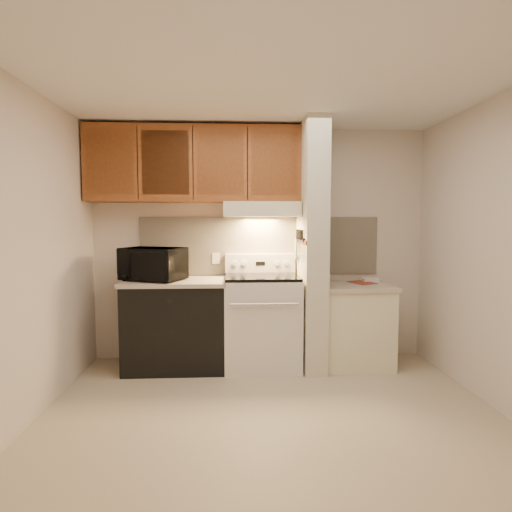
{
  "coord_description": "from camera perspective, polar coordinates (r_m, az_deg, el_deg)",
  "views": [
    {
      "loc": [
        -0.29,
        -3.18,
        1.49
      ],
      "look_at": [
        -0.08,
        0.75,
        1.18
      ],
      "focal_mm": 30.0,
      "sensor_mm": 36.0,
      "label": 1
    }
  ],
  "objects": [
    {
      "name": "floor",
      "position": [
        3.52,
        2.12,
        -20.54
      ],
      "size": [
        3.6,
        3.6,
        0.0
      ],
      "primitive_type": "plane",
      "color": "#BCAD8F",
      "rests_on": "ground"
    },
    {
      "name": "ceiling",
      "position": [
        3.35,
        2.25,
        22.03
      ],
      "size": [
        3.6,
        3.6,
        0.0
      ],
      "primitive_type": "plane",
      "rotation": [
        3.14,
        0.0,
        0.0
      ],
      "color": "white",
      "rests_on": "wall_back"
    },
    {
      "name": "wall_back",
      "position": [
        4.69,
        0.51,
        1.56
      ],
      "size": [
        3.6,
        2.5,
        0.02
      ],
      "primitive_type": "cube",
      "rotation": [
        1.57,
        0.0,
        0.0
      ],
      "color": "beige",
      "rests_on": "floor"
    },
    {
      "name": "wall_left",
      "position": [
        3.53,
        -28.36,
        0.03
      ],
      "size": [
        0.02,
        3.0,
        2.5
      ],
      "primitive_type": "cube",
      "color": "beige",
      "rests_on": "floor"
    },
    {
      "name": "wall_right",
      "position": [
        3.81,
        30.22,
        0.26
      ],
      "size": [
        0.02,
        3.0,
        2.5
      ],
      "primitive_type": "cube",
      "color": "beige",
      "rests_on": "floor"
    },
    {
      "name": "backsplash",
      "position": [
        4.68,
        0.52,
        1.37
      ],
      "size": [
        2.6,
        0.02,
        0.63
      ],
      "primitive_type": "cube",
      "color": "beige",
      "rests_on": "wall_back"
    },
    {
      "name": "range_body",
      "position": [
        4.46,
        0.79,
        -8.85
      ],
      "size": [
        0.76,
        0.65,
        0.92
      ],
      "primitive_type": "cube",
      "color": "silver",
      "rests_on": "floor"
    },
    {
      "name": "oven_window",
      "position": [
        4.15,
        1.08,
        -9.33
      ],
      "size": [
        0.5,
        0.01,
        0.3
      ],
      "primitive_type": "cube",
      "color": "black",
      "rests_on": "range_body"
    },
    {
      "name": "oven_handle",
      "position": [
        4.06,
        1.13,
        -6.44
      ],
      "size": [
        0.65,
        0.02,
        0.02
      ],
      "primitive_type": "cylinder",
      "rotation": [
        0.0,
        1.57,
        0.0
      ],
      "color": "silver",
      "rests_on": "range_body"
    },
    {
      "name": "cooktop",
      "position": [
        4.38,
        0.79,
        -2.8
      ],
      "size": [
        0.74,
        0.64,
        0.03
      ],
      "primitive_type": "cube",
      "color": "black",
      "rests_on": "range_body"
    },
    {
      "name": "range_backguard",
      "position": [
        4.65,
        0.56,
        -0.94
      ],
      "size": [
        0.76,
        0.08,
        0.2
      ],
      "primitive_type": "cube",
      "color": "silver",
      "rests_on": "range_body"
    },
    {
      "name": "range_display",
      "position": [
        4.61,
        0.59,
        -0.99
      ],
      "size": [
        0.1,
        0.01,
        0.04
      ],
      "primitive_type": "cube",
      "color": "black",
      "rests_on": "range_backguard"
    },
    {
      "name": "range_knob_left_outer",
      "position": [
        4.6,
        -2.89,
        -1.01
      ],
      "size": [
        0.05,
        0.02,
        0.05
      ],
      "primitive_type": "cylinder",
      "rotation": [
        1.57,
        0.0,
        0.0
      ],
      "color": "silver",
      "rests_on": "range_backguard"
    },
    {
      "name": "range_knob_left_inner",
      "position": [
        4.6,
        -1.65,
        -1.01
      ],
      "size": [
        0.05,
        0.02,
        0.05
      ],
      "primitive_type": "cylinder",
      "rotation": [
        1.57,
        0.0,
        0.0
      ],
      "color": "silver",
      "rests_on": "range_backguard"
    },
    {
      "name": "range_knob_right_inner",
      "position": [
        4.62,
        2.82,
        -0.98
      ],
      "size": [
        0.05,
        0.02,
        0.05
      ],
      "primitive_type": "cylinder",
      "rotation": [
        1.57,
        0.0,
        0.0
      ],
      "color": "silver",
      "rests_on": "range_backguard"
    },
    {
      "name": "range_knob_right_outer",
      "position": [
        4.63,
        4.05,
        -0.98
      ],
      "size": [
        0.05,
        0.02,
        0.05
      ],
      "primitive_type": "cylinder",
      "rotation": [
        1.57,
        0.0,
        0.0
      ],
      "color": "silver",
      "rests_on": "range_backguard"
    },
    {
      "name": "dishwasher_front",
      "position": [
        4.51,
        -10.6,
        -9.12
      ],
      "size": [
        1.0,
        0.63,
        0.87
      ],
      "primitive_type": "cube",
      "color": "black",
      "rests_on": "floor"
    },
    {
      "name": "left_countertop",
      "position": [
        4.42,
        -10.68,
        -3.39
      ],
      "size": [
        1.04,
        0.67,
        0.04
      ],
      "primitive_type": "cube",
      "color": "beige",
      "rests_on": "dishwasher_front"
    },
    {
      "name": "spoon_rest",
      "position": [
        4.33,
        -13.39,
        -3.24
      ],
      "size": [
        0.22,
        0.11,
        0.01
      ],
      "primitive_type": "cube",
      "rotation": [
        0.0,
        0.0,
        0.21
      ],
      "color": "black",
      "rests_on": "left_countertop"
    },
    {
      "name": "teal_jar",
      "position": [
        4.64,
        -14.72,
        -2.19
      ],
      "size": [
        0.1,
        0.1,
        0.11
      ],
      "primitive_type": "cylinder",
      "rotation": [
        0.0,
        0.0,
        0.08
      ],
      "color": "#1B5F56",
      "rests_on": "left_countertop"
    },
    {
      "name": "outlet",
      "position": [
        4.67,
        -5.35,
        -0.32
      ],
      "size": [
        0.08,
        0.01,
        0.12
      ],
      "primitive_type": "cube",
      "color": "beige",
      "rests_on": "backsplash"
    },
    {
      "name": "microwave",
      "position": [
        4.42,
        -13.58,
        -1.04
      ],
      "size": [
        0.7,
        0.6,
        0.33
      ],
      "primitive_type": "imported",
      "rotation": [
        0.0,
        0.0,
        -0.4
      ],
      "color": "black",
      "rests_on": "left_countertop"
    },
    {
      "name": "partition_pillar",
      "position": [
        4.41,
        7.43,
        1.33
      ],
      "size": [
        0.22,
        0.7,
        2.5
      ],
      "primitive_type": "cube",
      "color": "beige",
      "rests_on": "floor"
    },
    {
      "name": "pillar_trim",
      "position": [
        4.39,
        5.95,
        1.98
      ],
      "size": [
        0.01,
        0.7,
        0.04
      ],
      "primitive_type": "cube",
      "color": "brown",
      "rests_on": "partition_pillar"
    },
    {
      "name": "knife_strip",
      "position": [
        4.34,
        5.97,
        2.21
      ],
      "size": [
        0.02,
        0.42,
        0.04
      ],
      "primitive_type": "cube",
      "color": "black",
      "rests_on": "partition_pillar"
    },
    {
      "name": "knife_blade_a",
      "position": [
        4.19,
        6.13,
        0.76
      ],
      "size": [
        0.01,
        0.03,
        0.16
      ],
      "primitive_type": "cube",
      "color": "silver",
      "rests_on": "knife_strip"
    },
    {
      "name": "knife_handle_a",
      "position": [
        4.18,
        6.15,
        2.81
      ],
      "size": [
        0.02,
        0.02,
        0.1
      ],
      "primitive_type": "cylinder",
      "color": "black",
      "rests_on": "knife_strip"
    },
    {
      "name": "knife_blade_b",
      "position": [
        4.27,
        5.94,
        0.7
      ],
      "size": [
        0.01,
        0.04,
        0.18
      ],
      "primitive_type": "cube",
      "color": "silver",
      "rests_on": "knife_strip"
    },
    {
      "name": "knife_handle_b",
      "position": [
        4.26,
        5.97,
        2.85
      ],
      "size": [
        0.02,
        0.02,
        0.1
      ],
      "primitive_type": "cylinder",
      "color": "black",
      "rests_on": "knife_strip"
    },
    {
      "name": "knife_blade_c",
      "position": [
        4.34,
        5.8,
        0.63
      ],
      "size": [
        0.01,
        0.04,
        0.2
      ],
      "primitive_type": "cube",
      "color": "silver",
      "rests_on": "knife_strip"
    },
    {
      "name": "knife_handle_c",
      "position": [
        4.32,
        5.84,
        2.87
      ],
      "size": [
        0.02,
        0.02,
        0.1
      ],
      "primitive_type": "cylinder",
      "color": "black",
      "rests_on": "knife_strip"
    },
    {
      "name": "knife_blade_d",
      "position": [
        4.43,
        5.63,
        0.97
      ],
      "size": [
        0.01,
        0.04,
        0.16
      ],
      "primitive_type": "cube",
      "color": "silver",
      "rests_on": "knife_strip"
    },
    {
      "name": "knife_handle_d",
      "position": [
        4.4,
        5.68,
        2.9
      ],
      "size": [
        0.02,
        0.02,
        0.1
      ],
      "primitive_type": "cylinder",
      "color": "black",
      "rests_on": "knife_strip"
    },
    {
      "name": "knife_blade_e",
      "position": [
        4.5,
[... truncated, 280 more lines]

